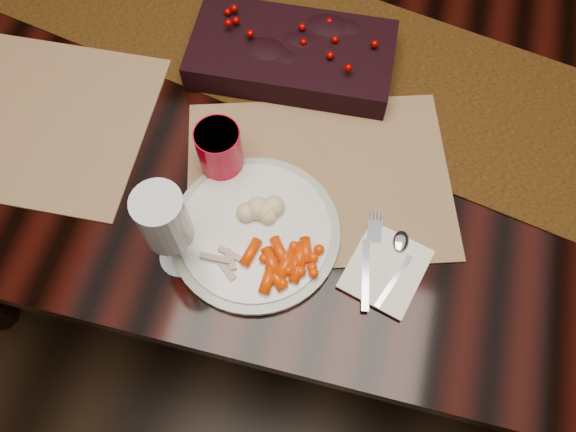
% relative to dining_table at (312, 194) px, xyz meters
% --- Properties ---
extents(floor, '(5.00, 5.00, 0.00)m').
position_rel_dining_table_xyz_m(floor, '(0.00, 0.00, -0.38)').
color(floor, black).
rests_on(floor, ground).
extents(dining_table, '(1.80, 1.00, 0.75)m').
position_rel_dining_table_xyz_m(dining_table, '(0.00, 0.00, 0.00)').
color(dining_table, black).
rests_on(dining_table, floor).
extents(table_runner, '(1.83, 0.72, 0.00)m').
position_rel_dining_table_xyz_m(table_runner, '(0.01, 0.11, 0.38)').
color(table_runner, '#442A05').
rests_on(table_runner, dining_table).
extents(centerpiece, '(0.39, 0.22, 0.08)m').
position_rel_dining_table_xyz_m(centerpiece, '(-0.07, 0.07, 0.42)').
color(centerpiece, black).
rests_on(centerpiece, table_runner).
extents(placemat_main, '(0.54, 0.46, 0.00)m').
position_rel_dining_table_xyz_m(placemat_main, '(0.03, -0.16, 0.38)').
color(placemat_main, brown).
rests_on(placemat_main, dining_table).
extents(placemat_second, '(0.51, 0.39, 0.00)m').
position_rel_dining_table_xyz_m(placemat_second, '(-0.54, -0.17, 0.38)').
color(placemat_second, brown).
rests_on(placemat_second, dining_table).
extents(dinner_plate, '(0.35, 0.35, 0.02)m').
position_rel_dining_table_xyz_m(dinner_plate, '(-0.05, -0.29, 0.39)').
color(dinner_plate, white).
rests_on(dinner_plate, placemat_main).
extents(baby_carrots, '(0.14, 0.12, 0.02)m').
position_rel_dining_table_xyz_m(baby_carrots, '(0.00, -0.34, 0.40)').
color(baby_carrots, '#EE3A00').
rests_on(baby_carrots, dinner_plate).
extents(mashed_potatoes, '(0.09, 0.08, 0.04)m').
position_rel_dining_table_xyz_m(mashed_potatoes, '(-0.05, -0.25, 0.41)').
color(mashed_potatoes, '#CFBD89').
rests_on(mashed_potatoes, dinner_plate).
extents(turkey_shreds, '(0.09, 0.08, 0.02)m').
position_rel_dining_table_xyz_m(turkey_shreds, '(-0.09, -0.36, 0.40)').
color(turkey_shreds, beige).
rests_on(turkey_shreds, dinner_plate).
extents(napkin, '(0.15, 0.16, 0.00)m').
position_rel_dining_table_xyz_m(napkin, '(0.18, -0.30, 0.38)').
color(napkin, white).
rests_on(napkin, placemat_main).
extents(fork, '(0.05, 0.16, 0.00)m').
position_rel_dining_table_xyz_m(fork, '(0.15, -0.30, 0.39)').
color(fork, silver).
rests_on(fork, napkin).
extents(spoon, '(0.07, 0.13, 0.00)m').
position_rel_dining_table_xyz_m(spoon, '(0.19, -0.30, 0.39)').
color(spoon, '#A4A7C4').
rests_on(spoon, napkin).
extents(red_cup, '(0.08, 0.08, 0.11)m').
position_rel_dining_table_xyz_m(red_cup, '(-0.14, -0.18, 0.43)').
color(red_cup, '#B5001A').
rests_on(red_cup, placemat_main).
extents(wine_glass, '(0.10, 0.10, 0.21)m').
position_rel_dining_table_xyz_m(wine_glass, '(-0.15, -0.36, 0.48)').
color(wine_glass, silver).
rests_on(wine_glass, dining_table).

